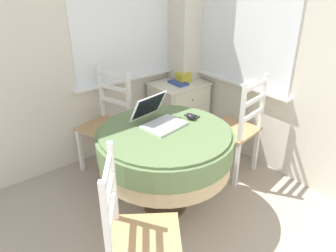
{
  "coord_description": "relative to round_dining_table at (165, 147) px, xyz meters",
  "views": [
    {
      "loc": [
        -0.35,
        0.55,
        1.85
      ],
      "look_at": [
        1.14,
        2.42,
        0.65
      ],
      "focal_mm": 35.0,
      "sensor_mm": 36.0,
      "label": 1
    }
  ],
  "objects": [
    {
      "name": "laptop",
      "position": [
        0.03,
        0.12,
        0.19
      ],
      "size": [
        0.36,
        0.39,
        0.22
      ],
      "color": "white",
      "rests_on": "round_dining_table"
    },
    {
      "name": "computer_mouse",
      "position": [
        0.29,
        0.03,
        0.17
      ],
      "size": [
        0.06,
        0.09,
        0.05
      ],
      "color": "black",
      "rests_on": "round_dining_table"
    },
    {
      "name": "dining_chair_near_back_window",
      "position": [
        -0.04,
        0.84,
        -0.11
      ],
      "size": [
        0.51,
        0.51,
        0.99
      ],
      "color": "tan",
      "rests_on": "ground_plane"
    },
    {
      "name": "storage_box",
      "position": [
        0.92,
        0.85,
        0.16
      ],
      "size": [
        0.14,
        0.12,
        0.11
      ],
      "color": "gold",
      "rests_on": "corner_cabinet"
    },
    {
      "name": "round_dining_table",
      "position": [
        0.0,
        0.0,
        0.0
      ],
      "size": [
        1.05,
        1.05,
        0.72
      ],
      "color": "#4C3D2D",
      "rests_on": "ground_plane"
    },
    {
      "name": "book_on_cabinet",
      "position": [
        0.84,
        0.84,
        0.12
      ],
      "size": [
        0.13,
        0.22,
        0.02
      ],
      "color": "#33478C",
      "rests_on": "corner_cabinet"
    },
    {
      "name": "corner_room_shell",
      "position": [
        0.32,
        -0.11,
        0.7
      ],
      "size": [
        4.44,
        5.25,
        2.55
      ],
      "color": "beige",
      "rests_on": "ground_plane"
    },
    {
      "name": "dining_chair_near_right_window",
      "position": [
        0.84,
        -0.02,
        -0.11
      ],
      "size": [
        0.46,
        0.46,
        0.99
      ],
      "color": "tan",
      "rests_on": "ground_plane"
    },
    {
      "name": "cell_phone",
      "position": [
        0.33,
        0.06,
        0.15
      ],
      "size": [
        0.08,
        0.13,
        0.01
      ],
      "color": "#2D2D33",
      "rests_on": "round_dining_table"
    },
    {
      "name": "corner_cabinet",
      "position": [
        0.87,
        0.86,
        -0.24
      ],
      "size": [
        0.58,
        0.47,
        0.68
      ],
      "color": "silver",
      "rests_on": "ground_plane"
    },
    {
      "name": "dining_chair_camera_near",
      "position": [
        -0.63,
        -0.55,
        -0.11
      ],
      "size": [
        0.56,
        0.56,
        0.99
      ],
      "color": "tan",
      "rests_on": "ground_plane"
    }
  ]
}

